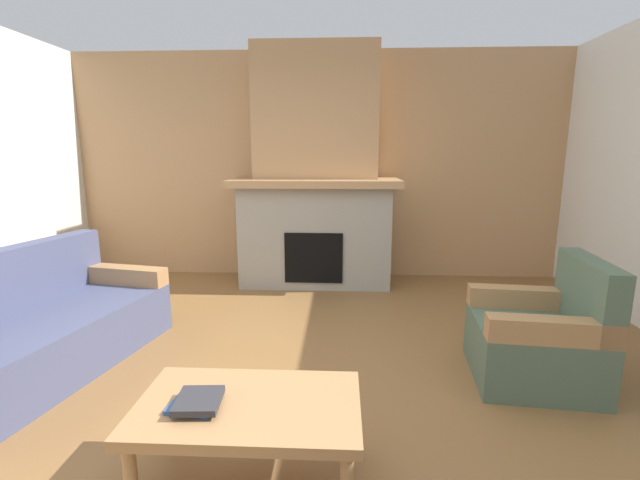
# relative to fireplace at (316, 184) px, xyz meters

# --- Properties ---
(ground) EXTENTS (9.00, 9.00, 0.00)m
(ground) POSITION_rel_fireplace_xyz_m (0.00, -2.62, -1.16)
(ground) COLOR brown
(wall_back_wood_panel) EXTENTS (6.00, 0.12, 2.70)m
(wall_back_wood_panel) POSITION_rel_fireplace_xyz_m (0.00, 0.38, 0.19)
(wall_back_wood_panel) COLOR tan
(wall_back_wood_panel) RESTS_ON ground
(fireplace) EXTENTS (1.90, 0.82, 2.70)m
(fireplace) POSITION_rel_fireplace_xyz_m (0.00, 0.00, 0.00)
(fireplace) COLOR gray
(fireplace) RESTS_ON ground
(couch) EXTENTS (1.17, 1.93, 0.85)m
(couch) POSITION_rel_fireplace_xyz_m (-1.83, -2.27, -0.88)
(couch) COLOR #474C6B
(couch) RESTS_ON ground
(armchair) EXTENTS (0.84, 0.84, 0.85)m
(armchair) POSITION_rel_fireplace_xyz_m (1.65, -2.24, -0.87)
(armchair) COLOR #4C604C
(armchair) RESTS_ON ground
(coffee_table) EXTENTS (1.00, 0.60, 0.43)m
(coffee_table) POSITION_rel_fireplace_xyz_m (-0.11, -3.32, -0.79)
(coffee_table) COLOR #A87A4C
(coffee_table) RESTS_ON ground
(book_stack_near_edge) EXTENTS (0.24, 0.22, 0.05)m
(book_stack_near_edge) POSITION_rel_fireplace_xyz_m (-0.32, -3.37, -0.71)
(book_stack_near_edge) COLOR #335699
(book_stack_near_edge) RESTS_ON coffee_table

